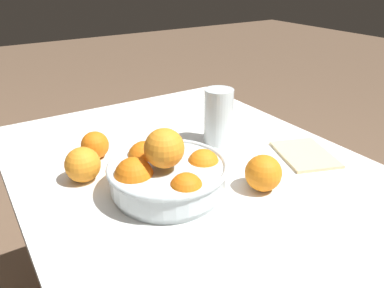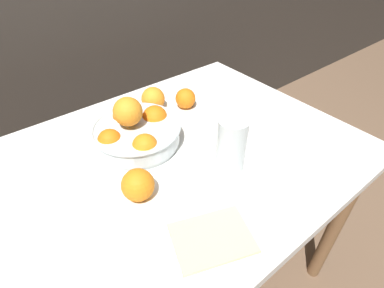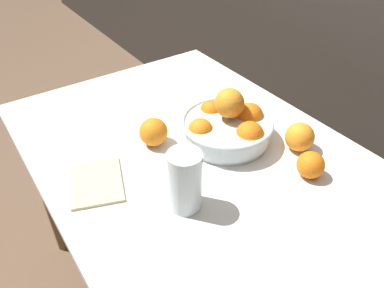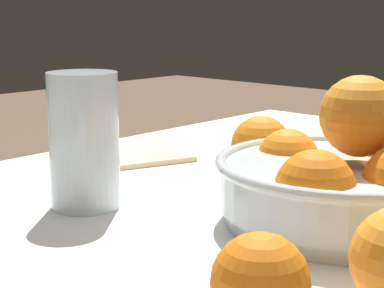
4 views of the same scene
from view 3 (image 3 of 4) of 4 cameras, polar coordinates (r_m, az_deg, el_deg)
name	(u,v)px [view 3 (image 3 of 4)]	position (r m, az deg, el deg)	size (l,w,h in m)	color
dining_table	(198,177)	(1.10, 0.88, -5.00)	(1.18, 0.82, 0.72)	white
fruit_bowl	(228,124)	(1.08, 5.52, 3.00)	(0.26, 0.26, 0.16)	silver
juice_glass	(185,183)	(0.86, -1.09, -6.04)	(0.08, 0.08, 0.15)	#F4A314
orange_loose_near_bowl	(300,137)	(1.08, 16.08, 1.04)	(0.08, 0.08, 0.08)	orange
orange_loose_front	(311,165)	(1.00, 17.62, -3.06)	(0.07, 0.07, 0.07)	orange
orange_loose_aside	(154,132)	(1.07, -5.88, 1.83)	(0.08, 0.08, 0.08)	orange
napkin	(96,182)	(0.99, -14.37, -5.59)	(0.17, 0.13, 0.01)	beige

